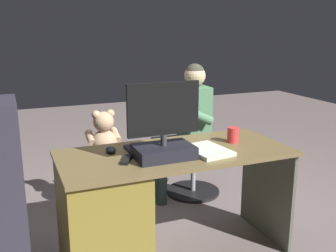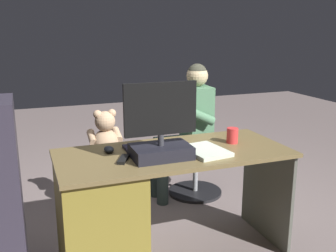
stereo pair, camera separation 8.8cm
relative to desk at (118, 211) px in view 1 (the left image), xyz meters
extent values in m
plane|color=slate|center=(-0.38, -0.40, -0.38)|extent=(10.00, 10.00, 0.00)
cube|color=brown|center=(-0.38, 0.00, 0.32)|extent=(1.46, 0.65, 0.02)
cube|color=olive|center=(0.10, 0.00, -0.04)|extent=(0.47, 0.60, 0.70)
cube|color=#4E5047|center=(-1.09, 0.00, -0.04)|extent=(0.02, 0.58, 0.70)
cube|color=black|center=(-0.27, 0.08, 0.37)|extent=(0.35, 0.24, 0.08)
cylinder|color=#333338|center=(-0.27, 0.08, 0.44)|extent=(0.04, 0.04, 0.07)
cube|color=black|center=(-0.27, 0.08, 0.63)|extent=(0.44, 0.02, 0.31)
cube|color=black|center=(-0.27, 0.07, 0.63)|extent=(0.40, 0.00, 0.28)
cube|color=black|center=(-0.31, -0.12, 0.35)|extent=(0.42, 0.14, 0.02)
ellipsoid|color=#1E222A|center=(0.00, -0.13, 0.35)|extent=(0.06, 0.10, 0.04)
cylinder|color=red|center=(-0.82, -0.04, 0.39)|extent=(0.08, 0.08, 0.10)
cube|color=black|center=(-0.04, 0.06, 0.34)|extent=(0.11, 0.15, 0.02)
cube|color=silver|center=(-0.56, 0.09, 0.35)|extent=(0.26, 0.33, 0.02)
cylinder|color=black|center=(-0.12, -0.82, -0.37)|extent=(0.45, 0.45, 0.03)
cylinder|color=gray|center=(-0.12, -0.82, -0.17)|extent=(0.04, 0.04, 0.38)
cylinder|color=#3C3548|center=(-0.12, -0.82, 0.05)|extent=(0.36, 0.36, 0.06)
ellipsoid|color=tan|center=(-0.12, -0.82, 0.19)|extent=(0.21, 0.17, 0.22)
sphere|color=tan|center=(-0.12, -0.82, 0.37)|extent=(0.16, 0.16, 0.16)
sphere|color=beige|center=(-0.12, -0.89, 0.35)|extent=(0.06, 0.06, 0.06)
sphere|color=tan|center=(-0.18, -0.82, 0.43)|extent=(0.07, 0.07, 0.07)
sphere|color=tan|center=(-0.06, -0.82, 0.43)|extent=(0.07, 0.07, 0.07)
cylinder|color=tan|center=(-0.22, -0.86, 0.24)|extent=(0.06, 0.16, 0.11)
cylinder|color=tan|center=(-0.02, -0.86, 0.24)|extent=(0.06, 0.16, 0.11)
cylinder|color=tan|center=(-0.18, -0.94, 0.12)|extent=(0.07, 0.13, 0.07)
cylinder|color=tan|center=(-0.07, -0.94, 0.12)|extent=(0.07, 0.13, 0.07)
cylinder|color=black|center=(-0.93, -0.86, -0.37)|extent=(0.48, 0.48, 0.03)
cylinder|color=gray|center=(-0.93, -0.86, -0.17)|extent=(0.04, 0.04, 0.38)
cylinder|color=#395267|center=(-0.93, -0.86, 0.05)|extent=(0.37, 0.37, 0.06)
cube|color=#4C7957|center=(-0.93, -0.86, 0.34)|extent=(0.21, 0.33, 0.52)
sphere|color=tan|center=(-0.93, -0.86, 0.69)|extent=(0.18, 0.18, 0.18)
sphere|color=#39392D|center=(-0.93, -0.86, 0.71)|extent=(0.17, 0.17, 0.17)
cylinder|color=#4C7957|center=(-0.79, -0.65, 0.42)|extent=(0.41, 0.09, 0.24)
cylinder|color=#4C7957|center=(-0.78, -1.05, 0.42)|extent=(0.41, 0.09, 0.24)
cylinder|color=#2F3F3E|center=(-0.76, -0.76, 0.10)|extent=(0.36, 0.12, 0.11)
cylinder|color=#2F3F3E|center=(-0.58, -0.76, -0.15)|extent=(0.10, 0.10, 0.47)
cylinder|color=#2F3F3E|center=(-0.75, -0.94, 0.10)|extent=(0.36, 0.12, 0.11)
cylinder|color=#2F3F3E|center=(-0.57, -0.93, -0.15)|extent=(0.10, 0.10, 0.47)
camera|label=1|loc=(0.56, 2.15, 1.10)|focal=42.13mm
camera|label=2|loc=(0.47, 2.19, 1.10)|focal=42.13mm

